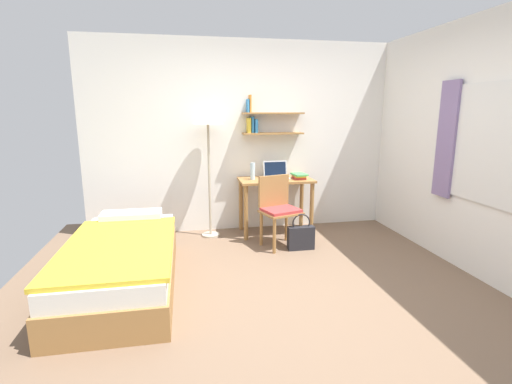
% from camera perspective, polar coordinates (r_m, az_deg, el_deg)
% --- Properties ---
extents(ground_plane, '(5.28, 5.28, 0.00)m').
position_cam_1_polar(ground_plane, '(3.68, 4.14, -14.66)').
color(ground_plane, brown).
extents(wall_back, '(4.40, 0.27, 2.60)m').
position_cam_1_polar(wall_back, '(5.27, -1.26, 8.35)').
color(wall_back, white).
rests_on(wall_back, ground_plane).
extents(wall_right, '(0.10, 4.40, 2.60)m').
position_cam_1_polar(wall_right, '(4.30, 31.59, 5.66)').
color(wall_right, white).
rests_on(wall_right, ground_plane).
extents(bed, '(0.96, 1.99, 0.54)m').
position_cam_1_polar(bed, '(3.86, -19.59, -10.14)').
color(bed, '#9E703D').
rests_on(bed, ground_plane).
extents(desk, '(0.99, 0.54, 0.76)m').
position_cam_1_polar(desk, '(5.12, 2.98, 0.33)').
color(desk, '#9E703D').
rests_on(desk, ground_plane).
extents(desk_chair, '(0.54, 0.50, 0.87)m').
position_cam_1_polar(desk_chair, '(4.65, 3.44, -2.32)').
color(desk_chair, '#9E703D').
rests_on(desk_chair, ground_plane).
extents(standing_lamp, '(0.40, 0.40, 1.72)m').
position_cam_1_polar(standing_lamp, '(4.90, -7.33, 10.42)').
color(standing_lamp, '#B2A893').
rests_on(standing_lamp, ground_plane).
extents(laptop, '(0.34, 0.24, 0.23)m').
position_cam_1_polar(laptop, '(5.16, 3.06, 2.81)').
color(laptop, '#B7BABF').
rests_on(laptop, desk).
extents(water_bottle, '(0.06, 0.06, 0.23)m').
position_cam_1_polar(water_bottle, '(5.02, -0.52, 3.18)').
color(water_bottle, silver).
rests_on(water_bottle, desk).
extents(book_stack, '(0.19, 0.25, 0.07)m').
position_cam_1_polar(book_stack, '(5.11, 6.55, 2.43)').
color(book_stack, '#D13D38').
rests_on(book_stack, desk).
extents(handbag, '(0.32, 0.11, 0.45)m').
position_cam_1_polar(handbag, '(4.64, 6.84, -6.78)').
color(handbag, '#232328').
rests_on(handbag, ground_plane).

